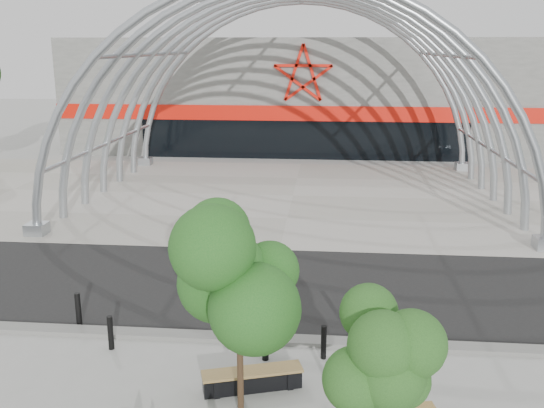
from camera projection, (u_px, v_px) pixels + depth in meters
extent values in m
plane|color=#9C9C97|center=(258.00, 336.00, 16.10)|extent=(140.00, 140.00, 0.00)
cube|color=black|center=(271.00, 286.00, 19.47)|extent=(140.00, 7.00, 0.02)
cube|color=#A4A095|center=(293.00, 196.00, 31.02)|extent=(60.00, 17.00, 0.04)
cube|color=slate|center=(257.00, 339.00, 15.84)|extent=(60.00, 0.50, 0.12)
cube|color=#62625E|center=(307.00, 91.00, 47.34)|extent=(34.00, 15.00, 8.00)
cube|color=black|center=(302.00, 140.00, 40.85)|extent=(22.00, 0.25, 2.60)
cube|color=red|center=(303.00, 113.00, 40.40)|extent=(34.00, 0.30, 1.00)
torus|color=#9BA1A6|center=(281.00, 242.00, 23.80)|extent=(20.36, 0.36, 20.36)
torus|color=#9BA1A6|center=(286.00, 224.00, 26.21)|extent=(20.36, 0.36, 20.36)
torus|color=#9BA1A6|center=(290.00, 209.00, 28.62)|extent=(20.36, 0.36, 20.36)
torus|color=#9BA1A6|center=(293.00, 196.00, 31.03)|extent=(20.36, 0.36, 20.36)
torus|color=#9BA1A6|center=(296.00, 185.00, 33.43)|extent=(20.36, 0.36, 20.36)
torus|color=#9BA1A6|center=(298.00, 176.00, 35.84)|extent=(20.36, 0.36, 20.36)
torus|color=#9BA1A6|center=(300.00, 168.00, 38.25)|extent=(20.36, 0.36, 20.36)
cylinder|color=#9BA1A6|center=(491.00, 149.00, 29.50)|extent=(0.20, 15.00, 0.20)
cylinder|color=#9BA1A6|center=(443.00, 55.00, 28.59)|extent=(0.20, 15.00, 0.20)
cylinder|color=#9BA1A6|center=(151.00, 54.00, 29.87)|extent=(0.20, 15.00, 0.20)
cylinder|color=#9BA1A6|center=(107.00, 143.00, 31.24)|extent=(0.20, 15.00, 0.20)
cube|color=#9BA1A6|center=(37.00, 229.00, 24.64)|extent=(0.80, 0.80, 0.50)
cube|color=#9BA1A6|center=(145.00, 161.00, 39.09)|extent=(0.80, 0.80, 0.50)
cube|color=#9BA1A6|center=(462.00, 167.00, 37.28)|extent=(0.80, 0.80, 0.50)
cylinder|color=#342414|center=(240.00, 367.00, 12.50)|extent=(0.13, 0.13, 2.13)
ellipsoid|color=#174D19|center=(239.00, 280.00, 12.01)|extent=(1.82, 1.82, 2.32)
ellipsoid|color=#1F471A|center=(382.00, 358.00, 10.34)|extent=(1.37, 1.37, 1.80)
cube|color=black|center=(252.00, 381.00, 13.60)|extent=(2.23, 1.07, 0.38)
cube|color=black|center=(216.00, 384.00, 13.42)|extent=(0.27, 0.50, 0.44)
cube|color=black|center=(288.00, 376.00, 13.76)|extent=(0.27, 0.50, 0.44)
cube|color=olive|center=(252.00, 371.00, 13.53)|extent=(2.31, 1.16, 0.07)
cylinder|color=black|center=(78.00, 309.00, 16.63)|extent=(0.15, 0.15, 0.95)
cylinder|color=black|center=(111.00, 333.00, 15.33)|extent=(0.14, 0.14, 0.90)
cylinder|color=black|center=(265.00, 341.00, 14.79)|extent=(0.16, 0.16, 1.03)
cylinder|color=black|center=(324.00, 342.00, 14.87)|extent=(0.14, 0.14, 0.87)
cylinder|color=black|center=(353.00, 321.00, 15.94)|extent=(0.15, 0.15, 0.95)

